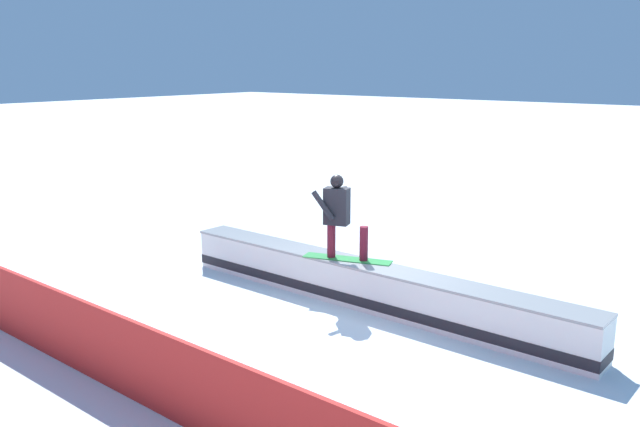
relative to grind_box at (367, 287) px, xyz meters
The scene contains 4 objects.
ground_plane 0.33m from the grind_box, ahead, with size 120.00×120.00×0.00m, color white.
grind_box is the anchor object (origin of this frame).
snowboarder 1.28m from the grind_box, ahead, with size 1.52×0.74×1.42m.
safety_fence 4.29m from the grind_box, 90.00° to the left, with size 13.56×0.06×1.01m, color red.
Camera 1 is at (-5.75, 8.63, 3.91)m, focal length 37.32 mm.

